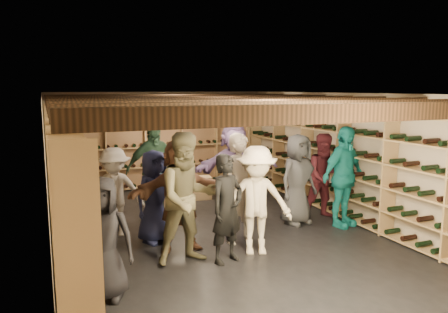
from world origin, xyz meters
The scene contains 23 objects.
ground centered at (0.00, 0.00, 0.00)m, with size 8.00×8.00×0.00m, color black.
walls centered at (0.00, 0.00, 1.20)m, with size 5.52×8.02×2.40m.
ceiling centered at (0.00, 0.00, 2.40)m, with size 5.50×8.00×0.01m, color beige.
ceiling_joists centered at (0.00, 0.00, 2.26)m, with size 5.40×7.12×0.18m.
wine_rack_left centered at (-2.57, 0.00, 1.08)m, with size 0.32×7.50×2.15m.
wine_rack_right centered at (2.57, 0.00, 1.08)m, with size 0.32×7.50×2.15m.
wine_rack_back centered at (0.00, 3.83, 1.07)m, with size 4.70×0.30×2.15m.
crate_stack_left centered at (-0.39, 1.30, 0.34)m, with size 0.56×0.43×0.68m.
crate_stack_right centered at (0.45, 2.31, 0.26)m, with size 0.55×0.41×0.51m.
crate_loose centered at (0.53, 2.68, 0.09)m, with size 0.50×0.33×0.17m, color tan.
person_0 centered at (-2.18, -1.76, 0.74)m, with size 0.73×0.47×1.48m, color black.
person_1 centered at (-0.40, -1.28, 0.79)m, with size 0.58×0.38×1.58m, color black.
person_2 centered at (-0.92, -1.07, 0.94)m, with size 0.92×0.72×1.89m, color brown.
person_3 centered at (0.14, -1.14, 0.82)m, with size 1.07×0.61×1.65m, color beige.
person_4 centered at (2.18, -0.55, 0.91)m, with size 1.07×0.45×1.83m, color #168584.
person_5 centered at (-0.87, -0.53, 0.87)m, with size 1.61×0.51×1.74m, color brown.
person_6 centered at (-1.15, -0.05, 0.76)m, with size 0.74×0.48×1.52m, color #1B2047.
person_7 centered at (0.12, -0.59, 0.89)m, with size 0.65×0.43×1.79m, color gray.
person_8 centered at (2.18, 0.00, 0.82)m, with size 0.80×0.62×1.64m, color #4E1921.
person_9 centered at (-1.71, 0.51, 0.76)m, with size 0.98×0.56×1.51m, color beige.
person_10 centered at (-0.84, 1.30, 0.94)m, with size 1.10×0.46×1.87m, color #284A34.
person_11 centered at (0.63, 0.80, 0.92)m, with size 1.71×0.54×1.84m, color slate.
person_12 centered at (1.51, -0.10, 0.84)m, with size 0.82×0.53×1.67m, color #36373B.
Camera 1 is at (-2.74, -6.83, 2.49)m, focal length 35.00 mm.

